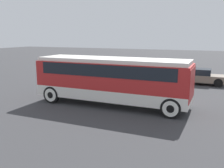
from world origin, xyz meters
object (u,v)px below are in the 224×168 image
parked_car_near (199,76)px  tour_bus (113,77)px  parked_car_mid (86,75)px  parked_car_far (140,73)px

parked_car_near → tour_bus: bearing=-115.3°
parked_car_mid → tour_bus: bearing=-48.4°
tour_bus → parked_car_mid: (-5.17, 5.83, -1.03)m
parked_car_far → tour_bus: bearing=-83.2°
parked_car_far → parked_car_mid: bearing=-142.3°
parked_car_near → parked_car_mid: parked_car_mid is taller
parked_car_near → parked_car_far: parked_car_far is taller
tour_bus → parked_car_mid: size_ratio=2.07×
tour_bus → parked_car_mid: 7.86m
parked_car_mid → parked_car_far: size_ratio=1.11×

